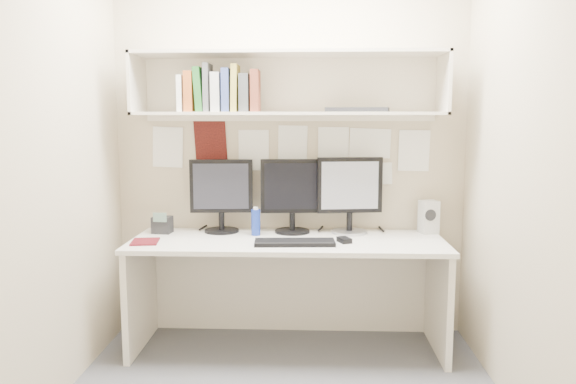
{
  "coord_description": "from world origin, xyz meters",
  "views": [
    {
      "loc": [
        0.15,
        -2.87,
        1.5
      ],
      "look_at": [
        0.01,
        0.35,
        1.07
      ],
      "focal_mm": 35.0,
      "sensor_mm": 36.0,
      "label": 1
    }
  ],
  "objects_px": {
    "desk": "(288,294)",
    "speaker": "(429,217)",
    "monitor_left": "(221,193)",
    "monitor_right": "(350,192)",
    "keyboard": "(295,242)",
    "monitor_center": "(292,193)",
    "maroon_notebook": "(145,242)",
    "desk_phone": "(162,225)"
  },
  "relations": [
    {
      "from": "monitor_left",
      "to": "desk_phone",
      "type": "bearing_deg",
      "value": -175.46
    },
    {
      "from": "monitor_right",
      "to": "speaker",
      "type": "bearing_deg",
      "value": -6.77
    },
    {
      "from": "speaker",
      "to": "maroon_notebook",
      "type": "bearing_deg",
      "value": 177.19
    },
    {
      "from": "desk",
      "to": "keyboard",
      "type": "relative_size",
      "value": 4.06
    },
    {
      "from": "monitor_right",
      "to": "keyboard",
      "type": "bearing_deg",
      "value": -142.15
    },
    {
      "from": "desk",
      "to": "desk_phone",
      "type": "height_order",
      "value": "desk_phone"
    },
    {
      "from": "speaker",
      "to": "desk_phone",
      "type": "xyz_separation_m",
      "value": [
        -1.79,
        -0.07,
        -0.05
      ]
    },
    {
      "from": "desk",
      "to": "monitor_left",
      "type": "xyz_separation_m",
      "value": [
        -0.46,
        0.22,
        0.63
      ]
    },
    {
      "from": "maroon_notebook",
      "to": "desk_phone",
      "type": "distance_m",
      "value": 0.3
    },
    {
      "from": "maroon_notebook",
      "to": "desk_phone",
      "type": "height_order",
      "value": "desk_phone"
    },
    {
      "from": "keyboard",
      "to": "maroon_notebook",
      "type": "height_order",
      "value": "keyboard"
    },
    {
      "from": "monitor_left",
      "to": "keyboard",
      "type": "distance_m",
      "value": 0.68
    },
    {
      "from": "monitor_right",
      "to": "desk_phone",
      "type": "xyz_separation_m",
      "value": [
        -1.26,
        -0.06,
        -0.22
      ]
    },
    {
      "from": "desk",
      "to": "monitor_left",
      "type": "bearing_deg",
      "value": 154.51
    },
    {
      "from": "monitor_right",
      "to": "monitor_left",
      "type": "bearing_deg",
      "value": 172.07
    },
    {
      "from": "monitor_center",
      "to": "monitor_left",
      "type": "bearing_deg",
      "value": 175.7
    },
    {
      "from": "monitor_left",
      "to": "desk",
      "type": "bearing_deg",
      "value": -29.94
    },
    {
      "from": "monitor_left",
      "to": "desk_phone",
      "type": "xyz_separation_m",
      "value": [
        -0.39,
        -0.06,
        -0.21
      ]
    },
    {
      "from": "monitor_right",
      "to": "keyboard",
      "type": "distance_m",
      "value": 0.58
    },
    {
      "from": "desk",
      "to": "desk_phone",
      "type": "xyz_separation_m",
      "value": [
        -0.85,
        0.16,
        0.42
      ]
    },
    {
      "from": "desk",
      "to": "monitor_left",
      "type": "height_order",
      "value": "monitor_left"
    },
    {
      "from": "desk",
      "to": "monitor_center",
      "type": "xyz_separation_m",
      "value": [
        0.02,
        0.22,
        0.63
      ]
    },
    {
      "from": "keyboard",
      "to": "desk_phone",
      "type": "bearing_deg",
      "value": 158.13
    },
    {
      "from": "desk_phone",
      "to": "maroon_notebook",
      "type": "bearing_deg",
      "value": -89.91
    },
    {
      "from": "keyboard",
      "to": "maroon_notebook",
      "type": "xyz_separation_m",
      "value": [
        -0.94,
        0.01,
        -0.01
      ]
    },
    {
      "from": "monitor_left",
      "to": "speaker",
      "type": "distance_m",
      "value": 1.41
    },
    {
      "from": "desk",
      "to": "speaker",
      "type": "relative_size",
      "value": 9.05
    },
    {
      "from": "desk",
      "to": "monitor_right",
      "type": "distance_m",
      "value": 0.79
    },
    {
      "from": "monitor_right",
      "to": "maroon_notebook",
      "type": "bearing_deg",
      "value": -172.6
    },
    {
      "from": "monitor_center",
      "to": "maroon_notebook",
      "type": "bearing_deg",
      "value": -162.97
    },
    {
      "from": "desk",
      "to": "maroon_notebook",
      "type": "xyz_separation_m",
      "value": [
        -0.89,
        -0.14,
        0.37
      ]
    },
    {
      "from": "monitor_center",
      "to": "monitor_right",
      "type": "distance_m",
      "value": 0.39
    },
    {
      "from": "desk",
      "to": "desk_phone",
      "type": "distance_m",
      "value": 0.97
    },
    {
      "from": "keyboard",
      "to": "speaker",
      "type": "relative_size",
      "value": 2.23
    },
    {
      "from": "desk",
      "to": "maroon_notebook",
      "type": "bearing_deg",
      "value": -171.29
    },
    {
      "from": "monitor_left",
      "to": "maroon_notebook",
      "type": "xyz_separation_m",
      "value": [
        -0.43,
        -0.35,
        -0.26
      ]
    },
    {
      "from": "monitor_center",
      "to": "monitor_right",
      "type": "relative_size",
      "value": 0.97
    },
    {
      "from": "maroon_notebook",
      "to": "desk_phone",
      "type": "relative_size",
      "value": 1.33
    },
    {
      "from": "keyboard",
      "to": "speaker",
      "type": "xyz_separation_m",
      "value": [
        0.89,
        0.38,
        0.1
      ]
    },
    {
      "from": "speaker",
      "to": "maroon_notebook",
      "type": "xyz_separation_m",
      "value": [
        -1.83,
        -0.37,
        -0.11
      ]
    },
    {
      "from": "monitor_center",
      "to": "desk_phone",
      "type": "bearing_deg",
      "value": 179.77
    },
    {
      "from": "desk",
      "to": "monitor_right",
      "type": "xyz_separation_m",
      "value": [
        0.41,
        0.22,
        0.64
      ]
    }
  ]
}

